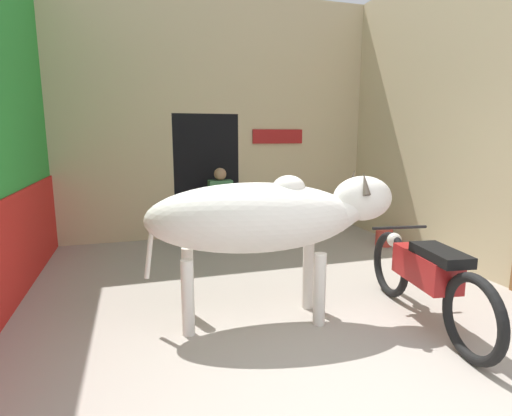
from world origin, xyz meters
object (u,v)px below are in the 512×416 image
cow (265,217)px  shopkeeper_seated (221,204)px  plastic_stool (239,226)px  bucket (384,237)px  motorcycle_near (425,275)px

cow → shopkeeper_seated: bearing=86.3°
plastic_stool → bucket: (2.10, -1.00, -0.10)m
cow → bucket: (2.59, 1.89, -0.85)m
plastic_stool → bucket: plastic_stool is taller
cow → motorcycle_near: size_ratio=1.17×
cow → bucket: cow is taller
shopkeeper_seated → bucket: bearing=-20.8°
plastic_stool → cow: bearing=-99.6°
cow → bucket: 3.31m
cow → shopkeeper_seated: cow is taller
bucket → shopkeeper_seated: bearing=159.2°
shopkeeper_seated → bucket: shopkeeper_seated is taller
motorcycle_near → shopkeeper_seated: size_ratio=1.65×
bucket → motorcycle_near: bearing=-117.1°
cow → motorcycle_near: bearing=-19.6°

